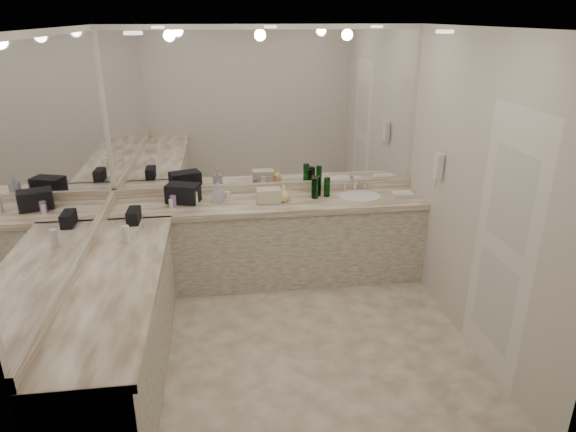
{
  "coord_description": "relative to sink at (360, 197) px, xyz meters",
  "views": [
    {
      "loc": [
        -0.48,
        -3.74,
        2.69
      ],
      "look_at": [
        0.08,
        0.4,
        1.04
      ],
      "focal_mm": 32.0,
      "sensor_mm": 36.0,
      "label": 1
    }
  ],
  "objects": [
    {
      "name": "floor",
      "position": [
        -0.95,
        -1.2,
        -0.9
      ],
      "size": [
        3.2,
        3.2,
        0.0
      ],
      "primitive_type": "plane",
      "color": "beige",
      "rests_on": "ground"
    },
    {
      "name": "ceiling",
      "position": [
        -0.95,
        -1.2,
        1.71
      ],
      "size": [
        3.2,
        3.2,
        0.0
      ],
      "primitive_type": "plane",
      "color": "white",
      "rests_on": "floor"
    },
    {
      "name": "wall_back",
      "position": [
        -0.95,
        0.3,
        0.41
      ],
      "size": [
        3.2,
        0.02,
        2.6
      ],
      "primitive_type": "cube",
      "color": "beige",
      "rests_on": "floor"
    },
    {
      "name": "wall_left",
      "position": [
        -2.55,
        -1.2,
        0.41
      ],
      "size": [
        0.02,
        3.0,
        2.6
      ],
      "primitive_type": "cube",
      "color": "beige",
      "rests_on": "floor"
    },
    {
      "name": "wall_right",
      "position": [
        0.65,
        -1.2,
        0.41
      ],
      "size": [
        0.02,
        3.0,
        2.6
      ],
      "primitive_type": "cube",
      "color": "beige",
      "rests_on": "floor"
    },
    {
      "name": "vanity_back_base",
      "position": [
        -0.95,
        0.0,
        -0.48
      ],
      "size": [
        3.2,
        0.6,
        0.84
      ],
      "primitive_type": "cube",
      "color": "beige",
      "rests_on": "floor"
    },
    {
      "name": "vanity_back_top",
      "position": [
        -0.95,
        -0.01,
        -0.03
      ],
      "size": [
        3.2,
        0.64,
        0.06
      ],
      "primitive_type": "cube",
      "color": "beige",
      "rests_on": "vanity_back_base"
    },
    {
      "name": "vanity_left_base",
      "position": [
        -2.25,
        -1.5,
        -0.48
      ],
      "size": [
        0.6,
        2.4,
        0.84
      ],
      "primitive_type": "cube",
      "color": "beige",
      "rests_on": "floor"
    },
    {
      "name": "vanity_left_top",
      "position": [
        -2.24,
        -1.5,
        -0.03
      ],
      "size": [
        0.64,
        2.42,
        0.06
      ],
      "primitive_type": "cube",
      "color": "beige",
      "rests_on": "vanity_left_base"
    },
    {
      "name": "backsplash_back",
      "position": [
        -0.95,
        0.28,
        0.05
      ],
      "size": [
        3.2,
        0.04,
        0.1
      ],
      "primitive_type": "cube",
      "color": "beige",
      "rests_on": "vanity_back_top"
    },
    {
      "name": "backsplash_left",
      "position": [
        -2.53,
        -1.2,
        0.05
      ],
      "size": [
        0.04,
        3.0,
        0.1
      ],
      "primitive_type": "cube",
      "color": "beige",
      "rests_on": "vanity_left_top"
    },
    {
      "name": "mirror_back",
      "position": [
        -0.95,
        0.29,
        0.88
      ],
      "size": [
        3.12,
        0.01,
        1.55
      ],
      "primitive_type": "cube",
      "color": "white",
      "rests_on": "wall_back"
    },
    {
      "name": "mirror_left",
      "position": [
        -2.54,
        -1.2,
        0.88
      ],
      "size": [
        0.01,
        2.92,
        1.55
      ],
      "primitive_type": "cube",
      "color": "white",
      "rests_on": "wall_left"
    },
    {
      "name": "sink",
      "position": [
        0.0,
        0.0,
        0.0
      ],
      "size": [
        0.44,
        0.44,
        0.03
      ],
      "primitive_type": "cylinder",
      "color": "white",
      "rests_on": "vanity_back_top"
    },
    {
      "name": "faucet",
      "position": [
        0.0,
        0.21,
        0.07
      ],
      "size": [
        0.24,
        0.16,
        0.14
      ],
      "primitive_type": "cube",
      "color": "silver",
      "rests_on": "vanity_back_top"
    },
    {
      "name": "wall_phone",
      "position": [
        0.61,
        -0.5,
        0.46
      ],
      "size": [
        0.06,
        0.1,
        0.24
      ],
      "primitive_type": "cube",
      "color": "white",
      "rests_on": "wall_right"
    },
    {
      "name": "door",
      "position": [
        0.64,
        -1.7,
        0.16
      ],
      "size": [
        0.02,
        0.82,
        2.1
      ],
      "primitive_type": "cube",
      "color": "white",
      "rests_on": "wall_right"
    },
    {
      "name": "black_toiletry_bag",
      "position": [
        -1.83,
        0.07,
        0.1
      ],
      "size": [
        0.37,
        0.29,
        0.18
      ],
      "primitive_type": "cube",
      "rotation": [
        0.0,
        0.0,
        -0.33
      ],
      "color": "black",
      "rests_on": "vanity_back_top"
    },
    {
      "name": "black_bag_spill",
      "position": [
        -2.25,
        -0.41,
        0.07
      ],
      "size": [
        0.11,
        0.23,
        0.13
      ],
      "primitive_type": "cube",
      "rotation": [
        0.0,
        0.0,
        -0.02
      ],
      "color": "black",
      "rests_on": "vanity_left_top"
    },
    {
      "name": "cream_cosmetic_case",
      "position": [
        -0.96,
        -0.05,
        0.07
      ],
      "size": [
        0.24,
        0.15,
        0.14
      ],
      "primitive_type": "cube",
      "rotation": [
        0.0,
        0.0,
        0.03
      ],
      "color": "beige",
      "rests_on": "vanity_back_top"
    },
    {
      "name": "hand_towel",
      "position": [
        0.45,
        -0.04,
        0.02
      ],
      "size": [
        0.22,
        0.15,
        0.04
      ],
      "primitive_type": "cube",
      "rotation": [
        0.0,
        0.0,
        -0.02
      ],
      "color": "white",
      "rests_on": "vanity_back_top"
    },
    {
      "name": "lotion_left",
      "position": [
        -2.25,
        -0.85,
        0.08
      ],
      "size": [
        0.06,
        0.06,
        0.15
      ],
      "primitive_type": "cylinder",
      "color": "white",
      "rests_on": "vanity_left_top"
    },
    {
      "name": "soap_bottle_a",
      "position": [
        -1.71,
        -0.01,
        0.1
      ],
      "size": [
        0.09,
        0.09,
        0.19
      ],
      "primitive_type": "imported",
      "rotation": [
        0.0,
        0.0,
        -0.3
      ],
      "color": "white",
      "rests_on": "vanity_back_top"
    },
    {
      "name": "soap_bottle_b",
      "position": [
        -1.47,
        0.03,
        0.11
      ],
      "size": [
        0.11,
        0.11,
        0.21
      ],
      "primitive_type": "imported",
      "rotation": [
        0.0,
        0.0,
        -0.17
      ],
      "color": "#B4B1CA",
      "rests_on": "vanity_back_top"
    },
    {
      "name": "soap_bottle_c",
      "position": [
        -0.81,
        -0.04,
        0.09
      ],
      "size": [
        0.17,
        0.17,
        0.17
      ],
      "primitive_type": "imported",
      "rotation": [
        0.0,
        0.0,
        0.43
      ],
      "color": "#F6E27F",
      "rests_on": "vanity_back_top"
    },
    {
      "name": "green_bottle_0",
      "position": [
        -0.34,
        0.07,
        0.1
      ],
      "size": [
        0.06,
        0.06,
        0.2
      ],
      "primitive_type": "cylinder",
      "color": "#0A4A13",
      "rests_on": "vanity_back_top"
    },
    {
      "name": "green_bottle_1",
      "position": [
        -0.43,
        0.11,
        0.11
      ],
      "size": [
        0.07,
        0.07,
        0.2
      ],
      "primitive_type": "cylinder",
      "color": "#0A4A13",
      "rests_on": "vanity_back_top"
    },
    {
      "name": "green_bottle_2",
      "position": [
        -0.48,
        0.02,
        0.11
      ],
      "size": [
        0.07,
        0.07,
        0.22
      ],
      "primitive_type": "cylinder",
      "color": "#0A4A13",
      "rests_on": "vanity_back_top"
    },
    {
      "name": "green_bottle_3",
      "position": [
        -0.44,
        0.1,
        0.11
      ],
      "size": [
        0.06,
        0.06,
        0.21
      ],
      "primitive_type": "cylinder",
      "color": "#0A4A13",
      "rests_on": "vanity_back_top"
    },
    {
      "name": "green_bottle_4",
      "position": [
        -0.46,
        0.16,
        0.1
      ],
      "size": [
        0.06,
        0.06,
        0.2
      ],
      "primitive_type": "cylinder",
      "color": "#0A4A13",
      "rests_on": "vanity_back_top"
    },
    {
      "name": "amenity_bottle_0",
      "position": [
        -0.97,
        0.09,
        0.06
      ],
      "size": [
        0.05,
        0.05,
        0.11
      ],
      "primitive_type": "cylinder",
      "color": "white",
      "rests_on": "vanity_back_top"
    },
    {
      "name": "amenity_bottle_1",
      "position": [
        -0.89,
        -0.05,
        0.05
      ],
      "size": [
        0.04,
        0.04,
        0.08
      ],
      "primitive_type": "cylinder",
      "color": "#E0B28C",
      "rests_on": "vanity_back_top"
    },
    {
      "name": "amenity_bottle_2",
      "position": [
        -0.84,
        0.02,
        0.05
      ],
      "size": [
        0.04,
        0.04,
        0.1
      ],
      "primitive_type": "cylinder",
      "color": "#E57F66",
      "rests_on": "vanity_back_top"
    },
    {
      "name": "amenity_bottle_3",
      "position": [
        -1.06,
        0.09,
        0.05
      ],
      "size": [
        0.04,
        0.04,
        0.08
      ],
      "primitive_type": "cylinder",
      "color": "#9966B2",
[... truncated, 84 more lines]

